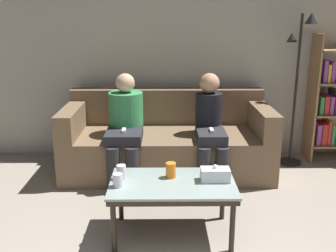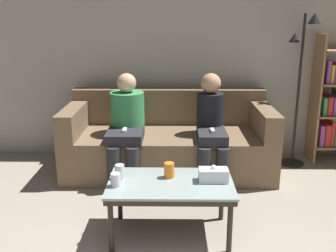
{
  "view_description": "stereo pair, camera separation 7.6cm",
  "coord_description": "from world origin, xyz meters",
  "px_view_note": "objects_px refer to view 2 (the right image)",
  "views": [
    {
      "loc": [
        -0.03,
        -1.22,
        1.66
      ],
      "look_at": [
        0.0,
        2.18,
        0.7
      ],
      "focal_mm": 42.0,
      "sensor_mm": 36.0,
      "label": 1
    },
    {
      "loc": [
        0.04,
        -1.22,
        1.66
      ],
      "look_at": [
        0.0,
        2.18,
        0.7
      ],
      "focal_mm": 42.0,
      "sensor_mm": 36.0,
      "label": 2
    }
  ],
  "objects_px": {
    "coffee_table": "(171,187)",
    "seated_person_left_end": "(126,123)",
    "standing_lamp": "(301,75)",
    "cup_near_left": "(169,170)",
    "seated_person_mid_left": "(211,125)",
    "cup_far_center": "(116,180)",
    "couch": "(169,142)",
    "tissue_box": "(213,175)",
    "cup_near_right": "(120,172)"
  },
  "relations": [
    {
      "from": "coffee_table",
      "to": "seated_person_left_end",
      "type": "distance_m",
      "value": 1.25
    },
    {
      "from": "coffee_table",
      "to": "cup_far_center",
      "type": "height_order",
      "value": "cup_far_center"
    },
    {
      "from": "couch",
      "to": "seated_person_left_end",
      "type": "height_order",
      "value": "seated_person_left_end"
    },
    {
      "from": "cup_near_right",
      "to": "standing_lamp",
      "type": "bearing_deg",
      "value": 39.36
    },
    {
      "from": "couch",
      "to": "tissue_box",
      "type": "xyz_separation_m",
      "value": [
        0.35,
        -1.34,
        0.18
      ]
    },
    {
      "from": "cup_near_right",
      "to": "tissue_box",
      "type": "distance_m",
      "value": 0.72
    },
    {
      "from": "cup_near_right",
      "to": "cup_far_center",
      "type": "bearing_deg",
      "value": -94.63
    },
    {
      "from": "seated_person_left_end",
      "to": "seated_person_mid_left",
      "type": "xyz_separation_m",
      "value": [
        0.87,
        -0.03,
        -0.01
      ]
    },
    {
      "from": "tissue_box",
      "to": "cup_near_right",
      "type": "bearing_deg",
      "value": 176.63
    },
    {
      "from": "seated_person_left_end",
      "to": "cup_far_center",
      "type": "bearing_deg",
      "value": -87.3
    },
    {
      "from": "couch",
      "to": "coffee_table",
      "type": "distance_m",
      "value": 1.37
    },
    {
      "from": "tissue_box",
      "to": "seated_person_left_end",
      "type": "bearing_deg",
      "value": 125.03
    },
    {
      "from": "cup_near_right",
      "to": "standing_lamp",
      "type": "height_order",
      "value": "standing_lamp"
    },
    {
      "from": "cup_far_center",
      "to": "seated_person_mid_left",
      "type": "height_order",
      "value": "seated_person_mid_left"
    },
    {
      "from": "seated_person_left_end",
      "to": "cup_near_left",
      "type": "bearing_deg",
      "value": -66.86
    },
    {
      "from": "seated_person_left_end",
      "to": "coffee_table",
      "type": "bearing_deg",
      "value": -67.99
    },
    {
      "from": "cup_near_right",
      "to": "seated_person_mid_left",
      "type": "height_order",
      "value": "seated_person_mid_left"
    },
    {
      "from": "coffee_table",
      "to": "seated_person_left_end",
      "type": "height_order",
      "value": "seated_person_left_end"
    },
    {
      "from": "coffee_table",
      "to": "couch",
      "type": "bearing_deg",
      "value": 91.13
    },
    {
      "from": "cup_far_center",
      "to": "cup_near_left",
      "type": "bearing_deg",
      "value": 23.22
    },
    {
      "from": "couch",
      "to": "cup_near_right",
      "type": "bearing_deg",
      "value": -105.67
    },
    {
      "from": "coffee_table",
      "to": "tissue_box",
      "type": "relative_size",
      "value": 4.32
    },
    {
      "from": "seated_person_mid_left",
      "to": "coffee_table",
      "type": "bearing_deg",
      "value": -110.13
    },
    {
      "from": "cup_near_left",
      "to": "tissue_box",
      "type": "bearing_deg",
      "value": -11.56
    },
    {
      "from": "cup_near_right",
      "to": "seated_person_mid_left",
      "type": "distance_m",
      "value": 1.32
    },
    {
      "from": "cup_far_center",
      "to": "tissue_box",
      "type": "bearing_deg",
      "value": 7.78
    },
    {
      "from": "coffee_table",
      "to": "tissue_box",
      "type": "xyz_separation_m",
      "value": [
        0.33,
        0.02,
        0.1
      ]
    },
    {
      "from": "couch",
      "to": "standing_lamp",
      "type": "relative_size",
      "value": 1.3
    },
    {
      "from": "couch",
      "to": "cup_near_right",
      "type": "xyz_separation_m",
      "value": [
        -0.37,
        -1.3,
        0.19
      ]
    },
    {
      "from": "coffee_table",
      "to": "seated_person_left_end",
      "type": "xyz_separation_m",
      "value": [
        -0.46,
        1.14,
        0.2
      ]
    },
    {
      "from": "couch",
      "to": "seated_person_left_end",
      "type": "bearing_deg",
      "value": -152.91
    },
    {
      "from": "seated_person_left_end",
      "to": "tissue_box",
      "type": "bearing_deg",
      "value": -54.97
    },
    {
      "from": "cup_near_left",
      "to": "standing_lamp",
      "type": "height_order",
      "value": "standing_lamp"
    },
    {
      "from": "cup_far_center",
      "to": "seated_person_left_end",
      "type": "distance_m",
      "value": 1.23
    },
    {
      "from": "couch",
      "to": "seated_person_left_end",
      "type": "xyz_separation_m",
      "value": [
        -0.43,
        -0.22,
        0.28
      ]
    },
    {
      "from": "seated_person_mid_left",
      "to": "cup_far_center",
      "type": "bearing_deg",
      "value": -124.25
    },
    {
      "from": "couch",
      "to": "tissue_box",
      "type": "bearing_deg",
      "value": -75.31
    },
    {
      "from": "tissue_box",
      "to": "seated_person_mid_left",
      "type": "relative_size",
      "value": 0.2
    },
    {
      "from": "coffee_table",
      "to": "tissue_box",
      "type": "distance_m",
      "value": 0.34
    },
    {
      "from": "standing_lamp",
      "to": "cup_near_left",
      "type": "bearing_deg",
      "value": -134.43
    },
    {
      "from": "seated_person_mid_left",
      "to": "tissue_box",
      "type": "bearing_deg",
      "value": -94.29
    },
    {
      "from": "coffee_table",
      "to": "seated_person_mid_left",
      "type": "xyz_separation_m",
      "value": [
        0.41,
        1.11,
        0.18
      ]
    },
    {
      "from": "tissue_box",
      "to": "couch",
      "type": "bearing_deg",
      "value": 104.69
    },
    {
      "from": "coffee_table",
      "to": "seated_person_left_end",
      "type": "bearing_deg",
      "value": 112.01
    },
    {
      "from": "coffee_table",
      "to": "seated_person_left_end",
      "type": "relative_size",
      "value": 0.87
    },
    {
      "from": "cup_far_center",
      "to": "coffee_table",
      "type": "bearing_deg",
      "value": 11.23
    },
    {
      "from": "couch",
      "to": "cup_far_center",
      "type": "distance_m",
      "value": 1.5
    },
    {
      "from": "tissue_box",
      "to": "seated_person_left_end",
      "type": "xyz_separation_m",
      "value": [
        -0.79,
        1.12,
        0.1
      ]
    },
    {
      "from": "standing_lamp",
      "to": "seated_person_mid_left",
      "type": "height_order",
      "value": "standing_lamp"
    },
    {
      "from": "coffee_table",
      "to": "seated_person_mid_left",
      "type": "height_order",
      "value": "seated_person_mid_left"
    }
  ]
}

